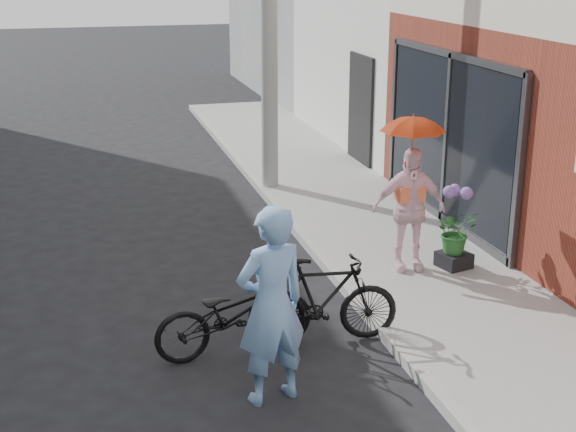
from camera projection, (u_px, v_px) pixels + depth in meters
name	position (u px, v px, depth m)	size (l,w,h in m)	color
ground	(308.00, 362.00, 8.13)	(80.00, 80.00, 0.00)	black
sidewalk	(418.00, 266.00, 10.47)	(2.20, 24.00, 0.12)	gray
curb	(334.00, 274.00, 10.18)	(0.12, 24.00, 0.12)	#9E9E99
officer	(271.00, 306.00, 7.17)	(0.69, 0.45, 1.89)	#78A3D5
bike_left	(235.00, 314.00, 8.18)	(0.59, 1.69, 0.89)	black
bike_right	(323.00, 300.00, 8.42)	(0.45, 1.59, 0.96)	black
kimono_woman	(409.00, 209.00, 9.99)	(0.92, 0.38, 1.58)	white
parasol	(413.00, 121.00, 9.63)	(0.75, 0.75, 0.66)	#D54619
planter	(454.00, 260.00, 10.24)	(0.36, 0.36, 0.19)	black
potted_plant	(456.00, 232.00, 10.12)	(0.52, 0.45, 0.57)	#265F28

